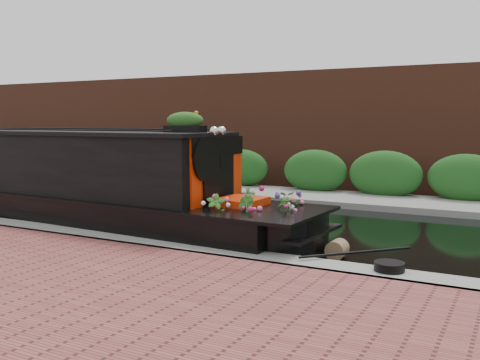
% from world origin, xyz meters
% --- Properties ---
extents(ground, '(80.00, 80.00, 0.00)m').
position_xyz_m(ground, '(0.00, 0.00, 0.00)').
color(ground, black).
rests_on(ground, ground).
extents(near_bank_coping, '(40.00, 0.60, 0.50)m').
position_xyz_m(near_bank_coping, '(0.00, -3.30, 0.00)').
color(near_bank_coping, gray).
rests_on(near_bank_coping, ground).
extents(far_bank_path, '(40.00, 2.40, 0.34)m').
position_xyz_m(far_bank_path, '(0.00, 4.20, 0.00)').
color(far_bank_path, gray).
rests_on(far_bank_path, ground).
extents(far_hedge, '(40.00, 1.10, 2.80)m').
position_xyz_m(far_hedge, '(0.00, 5.10, 0.00)').
color(far_hedge, '#1F531C').
rests_on(far_hedge, ground).
extents(far_brick_wall, '(40.00, 1.00, 8.00)m').
position_xyz_m(far_brick_wall, '(0.00, 7.20, 0.00)').
color(far_brick_wall, brown).
rests_on(far_brick_wall, ground).
extents(narrowboat, '(11.53, 2.57, 2.68)m').
position_xyz_m(narrowboat, '(-3.02, -2.00, 0.80)').
color(narrowboat, black).
rests_on(narrowboat, ground).
extents(rope_fender, '(0.32, 0.35, 0.32)m').
position_xyz_m(rope_fender, '(3.21, -2.00, 0.16)').
color(rope_fender, '#856546').
rests_on(rope_fender, ground).
extents(coiled_mooring_rope, '(0.42, 0.42, 0.12)m').
position_xyz_m(coiled_mooring_rope, '(4.33, -3.19, 0.31)').
color(coiled_mooring_rope, black).
rests_on(coiled_mooring_rope, near_bank_coping).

